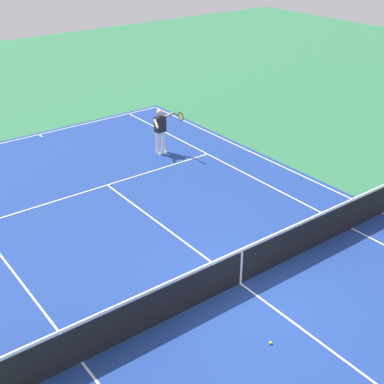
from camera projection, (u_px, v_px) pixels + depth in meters
name	position (u px, v px, depth m)	size (l,w,h in m)	color
ground_plane	(240.00, 283.00, 12.51)	(60.00, 60.00, 0.00)	#2D7247
court_slab	(240.00, 283.00, 12.50)	(24.20, 11.40, 0.00)	navy
court_line_markings	(240.00, 283.00, 12.50)	(23.85, 11.05, 0.01)	white
tennis_net	(241.00, 266.00, 12.28)	(0.10, 11.70, 1.08)	#2D2D33
tennis_player_near	(161.00, 129.00, 18.88)	(1.06, 0.78, 1.70)	white
tennis_ball	(271.00, 343.00, 10.73)	(0.07, 0.07, 0.07)	#CCE01E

